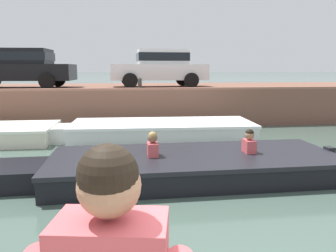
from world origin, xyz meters
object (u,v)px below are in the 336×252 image
at_px(mooring_bollard_mid, 140,83).
at_px(car_left_inner_white, 160,67).
at_px(car_leftmost_black, 19,67).
at_px(boat_moored_central_white, 153,131).
at_px(motorboat_passing, 182,166).

bearing_deg(mooring_bollard_mid, car_left_inner_white, 64.55).
relative_size(car_leftmost_black, mooring_bollard_mid, 9.91).
xyz_separation_m(boat_moored_central_white, car_leftmost_black, (-5.05, 4.08, 1.97)).
relative_size(boat_moored_central_white, mooring_bollard_mid, 14.86).
relative_size(motorboat_passing, car_leftmost_black, 1.57).
height_order(boat_moored_central_white, car_leftmost_black, car_leftmost_black).
xyz_separation_m(boat_moored_central_white, mooring_bollard_mid, (-0.32, 2.15, 1.36)).
bearing_deg(mooring_bollard_mid, motorboat_passing, -84.28).
bearing_deg(car_left_inner_white, car_leftmost_black, -179.95).
relative_size(boat_moored_central_white, motorboat_passing, 0.96).
bearing_deg(car_left_inner_white, motorboat_passing, -92.47).
distance_m(car_leftmost_black, car_left_inner_white, 5.65).
relative_size(car_left_inner_white, mooring_bollard_mid, 9.12).
distance_m(car_left_inner_white, mooring_bollard_mid, 2.22).
bearing_deg(mooring_bollard_mid, car_leftmost_black, 157.89).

